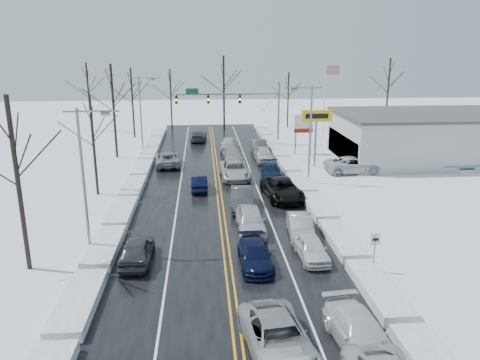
{
  "coord_description": "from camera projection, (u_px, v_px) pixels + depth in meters",
  "views": [
    {
      "loc": [
        -1.34,
        -31.51,
        12.48
      ],
      "look_at": [
        1.46,
        2.81,
        2.5
      ],
      "focal_mm": 35.0,
      "sensor_mm": 36.0,
      "label": 1
    }
  ],
  "objects": [
    {
      "name": "ground",
      "position": [
        223.0,
        224.0,
        33.74
      ],
      "size": [
        160.0,
        160.0,
        0.0
      ],
      "primitive_type": "plane",
      "color": "silver",
      "rests_on": "ground"
    },
    {
      "name": "road_surface",
      "position": [
        222.0,
        215.0,
        35.66
      ],
      "size": [
        14.0,
        84.0,
        0.01
      ],
      "primitive_type": "cube",
      "color": "black",
      "rests_on": "ground"
    },
    {
      "name": "snow_bank_left",
      "position": [
        121.0,
        218.0,
        35.07
      ],
      "size": [
        1.76,
        72.0,
        0.57
      ],
      "primitive_type": "cube",
      "color": "silver",
      "rests_on": "ground"
    },
    {
      "name": "snow_bank_right",
      "position": [
        320.0,
        212.0,
        36.25
      ],
      "size": [
        1.76,
        72.0,
        0.57
      ],
      "primitive_type": "cube",
      "color": "silver",
      "rests_on": "ground"
    },
    {
      "name": "traffic_signal_mast",
      "position": [
        239.0,
        102.0,
        59.29
      ],
      "size": [
        13.28,
        0.39,
        8.0
      ],
      "color": "slate",
      "rests_on": "ground"
    },
    {
      "name": "tires_plus_sign",
      "position": [
        316.0,
        120.0,
        48.49
      ],
      "size": [
        3.2,
        0.34,
        6.0
      ],
      "color": "slate",
      "rests_on": "ground"
    },
    {
      "name": "used_vehicles_sign",
      "position": [
        304.0,
        126.0,
        54.7
      ],
      "size": [
        2.2,
        0.22,
        4.65
      ],
      "color": "slate",
      "rests_on": "ground"
    },
    {
      "name": "speed_limit_sign",
      "position": [
        375.0,
        245.0,
        26.27
      ],
      "size": [
        0.55,
        0.09,
        2.35
      ],
      "color": "slate",
      "rests_on": "ground"
    },
    {
      "name": "flagpole",
      "position": [
        326.0,
        96.0,
        62.0
      ],
      "size": [
        1.87,
        1.2,
        10.0
      ],
      "color": "silver",
      "rests_on": "ground"
    },
    {
      "name": "dealership_building",
      "position": [
        430.0,
        136.0,
        52.11
      ],
      "size": [
        20.4,
        12.4,
        5.3
      ],
      "color": "#B4B3AF",
      "rests_on": "ground"
    },
    {
      "name": "streetlight_ne",
      "position": [
        308.0,
        127.0,
        42.49
      ],
      "size": [
        3.2,
        0.25,
        9.0
      ],
      "color": "slate",
      "rests_on": "ground"
    },
    {
      "name": "streetlight_sw",
      "position": [
        86.0,
        170.0,
        27.79
      ],
      "size": [
        3.2,
        0.25,
        9.0
      ],
      "color": "slate",
      "rests_on": "ground"
    },
    {
      "name": "streetlight_nw",
      "position": [
        142.0,
        109.0,
        54.6
      ],
      "size": [
        3.2,
        0.25,
        9.0
      ],
      "color": "slate",
      "rests_on": "ground"
    },
    {
      "name": "tree_left_b",
      "position": [
        14.0,
        151.0,
        25.16
      ],
      "size": [
        4.0,
        4.0,
        10.0
      ],
      "color": "#2D231C",
      "rests_on": "ground"
    },
    {
      "name": "tree_left_c",
      "position": [
        92.0,
        126.0,
        38.93
      ],
      "size": [
        3.4,
        3.4,
        8.5
      ],
      "color": "#2D231C",
      "rests_on": "ground"
    },
    {
      "name": "tree_left_d",
      "position": [
        112.0,
        93.0,
        51.89
      ],
      "size": [
        4.2,
        4.2,
        10.5
      ],
      "color": "#2D231C",
      "rests_on": "ground"
    },
    {
      "name": "tree_left_e",
      "position": [
        132.0,
        89.0,
        63.6
      ],
      "size": [
        3.8,
        3.8,
        9.5
      ],
      "color": "#2D231C",
      "rests_on": "ground"
    },
    {
      "name": "tree_far_a",
      "position": [
        88.0,
        84.0,
        68.69
      ],
      "size": [
        4.0,
        4.0,
        10.0
      ],
      "color": "#2D231C",
      "rests_on": "ground"
    },
    {
      "name": "tree_far_b",
      "position": [
        170.0,
        87.0,
        70.78
      ],
      "size": [
        3.6,
        3.6,
        9.0
      ],
      "color": "#2D231C",
      "rests_on": "ground"
    },
    {
      "name": "tree_far_c",
      "position": [
        224.0,
        79.0,
        69.1
      ],
      "size": [
        4.4,
        4.4,
        11.0
      ],
      "color": "#2D231C",
      "rests_on": "ground"
    },
    {
      "name": "tree_far_d",
      "position": [
        288.0,
        89.0,
        71.8
      ],
      "size": [
        3.4,
        3.4,
        8.5
      ],
      "color": "#2D231C",
      "rests_on": "ground"
    },
    {
      "name": "tree_far_e",
      "position": [
        389.0,
        79.0,
        73.14
      ],
      "size": [
        4.2,
        4.2,
        10.5
      ],
      "color": "#2D231C",
      "rests_on": "ground"
    },
    {
      "name": "queued_car_2",
      "position": [
        278.0,
        355.0,
        19.54
      ],
      "size": [
        3.23,
        5.85,
        1.55
      ],
      "primitive_type": "imported",
      "rotation": [
        0.0,
        0.0,
        0.12
      ],
      "color": "#9A9CA1",
      "rests_on": "ground"
    },
    {
      "name": "queued_car_3",
      "position": [
        255.0,
        265.0,
        27.49
      ],
      "size": [
        1.92,
        4.58,
        1.32
      ],
      "primitive_type": "imported",
      "rotation": [
        0.0,
        0.0,
        0.02
      ],
      "color": "black",
      "rests_on": "ground"
    },
    {
      "name": "queued_car_4",
      "position": [
        251.0,
        231.0,
        32.57
      ],
      "size": [
        1.92,
        4.77,
        1.62
      ],
      "primitive_type": "imported",
      "rotation": [
        0.0,
        0.0,
        0.0
      ],
      "color": "silver",
      "rests_on": "ground"
    },
    {
      "name": "queued_car_5",
      "position": [
        241.0,
        208.0,
        37.24
      ],
      "size": [
        1.93,
        4.88,
        1.58
      ],
      "primitive_type": "imported",
      "rotation": [
        0.0,
        0.0,
        -0.06
      ],
      "color": "#393B3D",
      "rests_on": "ground"
    },
    {
      "name": "queued_car_6",
      "position": [
        235.0,
        178.0,
        45.48
      ],
      "size": [
        2.9,
        5.93,
        1.62
      ],
      "primitive_type": "imported",
      "rotation": [
        0.0,
        0.0,
        0.04
      ],
      "color": "#B8B8BA",
      "rests_on": "ground"
    },
    {
      "name": "queued_car_7",
      "position": [
        232.0,
        161.0,
        51.97
      ],
      "size": [
        2.23,
        5.0,
        1.42
      ],
      "primitive_type": "imported",
      "rotation": [
        0.0,
        0.0,
        0.05
      ],
      "color": "#95979C",
      "rests_on": "ground"
    },
    {
      "name": "queued_car_8",
      "position": [
        229.0,
        150.0,
        57.44
      ],
      "size": [
        2.46,
        4.83,
        1.58
      ],
      "primitive_type": "imported",
      "rotation": [
        0.0,
        0.0,
        -0.13
      ],
      "color": "silver",
      "rests_on": "ground"
    },
    {
      "name": "queued_car_11",
      "position": [
        359.0,
        348.0,
        20.0
      ],
      "size": [
        2.54,
        5.15,
        1.44
      ],
      "primitive_type": "imported",
      "rotation": [
        0.0,
        0.0,
        0.11
      ],
      "color": "silver",
      "rests_on": "ground"
    },
    {
      "name": "queued_car_12",
      "position": [
        311.0,
        258.0,
        28.38
      ],
      "size": [
        1.76,
        4.04,
        1.36
      ],
      "primitive_type": "imported",
      "rotation": [
        0.0,
        0.0,
        0.04
      ],
      "color": "white",
      "rests_on": "ground"
    },
    {
      "name": "queued_car_13",
      "position": [
        300.0,
        236.0,
        31.67
      ],
      "size": [
        1.89,
        4.49,
        1.44
      ],
      "primitive_type": "imported",
      "rotation": [
        0.0,
        0.0,
        -0.08
      ],
      "color": "#A5A8AD",
      "rests_on": "ground"
    },
    {
      "name": "queued_car_14",
      "position": [
        282.0,
        198.0,
        39.52
      ],
      "size": [
        3.29,
        6.16,
        1.64
      ],
      "primitive_type": "imported",
      "rotation": [
        0.0,
        0.0,
        0.1
      ],
      "color": "black",
      "rests_on": "ground"
    },
    {
      "name": "queued_car_15",
      "position": [
        271.0,
        178.0,
        45.65
      ],
      "size": [
        2.35,
        4.84,
        1.36
      ],
      "primitive_type": "imported",
      "rotation": [
        0.0,
        0.0,
        -0.1
      ],
      "color": "black",
      "rests_on": "ground"
    },
    {
      "name": "queued_car_16",
      "position": [
        263.0,
        161.0,
        51.99
      ],
      "size": [
        1.94,
        4.76,
        1.62
      ],
      "primitive_type": "imported",
      "rotation": [
        0.0,
        0.0,
        0.01
      ],
      "color": "silver",
      "rests_on": "ground"
    },
    {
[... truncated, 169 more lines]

